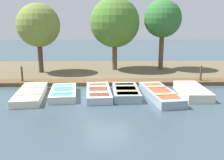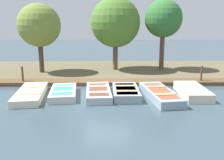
# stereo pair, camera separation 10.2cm
# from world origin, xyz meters

# --- Properties ---
(ground_plane) EXTENTS (80.00, 80.00, 0.00)m
(ground_plane) POSITION_xyz_m (0.00, 0.00, 0.00)
(ground_plane) COLOR #384C56
(shore_bank) EXTENTS (8.00, 24.00, 0.21)m
(shore_bank) POSITION_xyz_m (-5.00, 0.00, 0.10)
(shore_bank) COLOR brown
(shore_bank) RESTS_ON ground_plane
(dock_walkway) EXTENTS (1.12, 23.16, 0.22)m
(dock_walkway) POSITION_xyz_m (-1.48, 0.00, 0.11)
(dock_walkway) COLOR brown
(dock_walkway) RESTS_ON ground_plane
(rowboat_0) EXTENTS (3.55, 1.60, 0.36)m
(rowboat_0) POSITION_xyz_m (1.11, -3.76, 0.18)
(rowboat_0) COLOR beige
(rowboat_0) RESTS_ON ground_plane
(rowboat_1) EXTENTS (2.74, 1.50, 0.37)m
(rowboat_1) POSITION_xyz_m (0.98, -2.20, 0.18)
(rowboat_1) COLOR beige
(rowboat_1) RESTS_ON ground_plane
(rowboat_2) EXTENTS (3.06, 1.37, 0.38)m
(rowboat_2) POSITION_xyz_m (0.97, -0.47, 0.19)
(rowboat_2) COLOR #B2BCC1
(rowboat_2) RESTS_ON ground_plane
(rowboat_3) EXTENTS (2.65, 1.28, 0.41)m
(rowboat_3) POSITION_xyz_m (0.99, 0.89, 0.20)
(rowboat_3) COLOR #8C9EA8
(rowboat_3) RESTS_ON ground_plane
(rowboat_4) EXTENTS (3.69, 1.63, 0.41)m
(rowboat_4) POSITION_xyz_m (1.36, 2.51, 0.20)
(rowboat_4) COLOR #8C9EA8
(rowboat_4) RESTS_ON ground_plane
(rowboat_5) EXTENTS (2.84, 1.24, 0.44)m
(rowboat_5) POSITION_xyz_m (0.93, 4.22, 0.22)
(rowboat_5) COLOR beige
(rowboat_5) RESTS_ON ground_plane
(mooring_post_near) EXTENTS (0.11, 0.11, 1.11)m
(mooring_post_near) POSITION_xyz_m (-1.37, -4.96, 0.56)
(mooring_post_near) COLOR brown
(mooring_post_near) RESTS_ON ground_plane
(mooring_post_far) EXTENTS (0.11, 0.11, 1.11)m
(mooring_post_far) POSITION_xyz_m (-1.37, 5.49, 0.56)
(mooring_post_far) COLOR brown
(mooring_post_far) RESTS_ON ground_plane
(park_tree_far_left) EXTENTS (2.86, 2.86, 4.81)m
(park_tree_far_left) POSITION_xyz_m (-4.10, -4.55, 3.36)
(park_tree_far_left) COLOR #4C3828
(park_tree_far_left) RESTS_ON ground_plane
(park_tree_left) EXTENTS (3.48, 3.48, 5.30)m
(park_tree_left) POSITION_xyz_m (-4.99, 0.53, 3.54)
(park_tree_left) COLOR brown
(park_tree_left) RESTS_ON ground_plane
(park_tree_center) EXTENTS (2.65, 2.65, 5.14)m
(park_tree_center) POSITION_xyz_m (-5.11, 3.91, 3.78)
(park_tree_center) COLOR brown
(park_tree_center) RESTS_ON ground_plane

